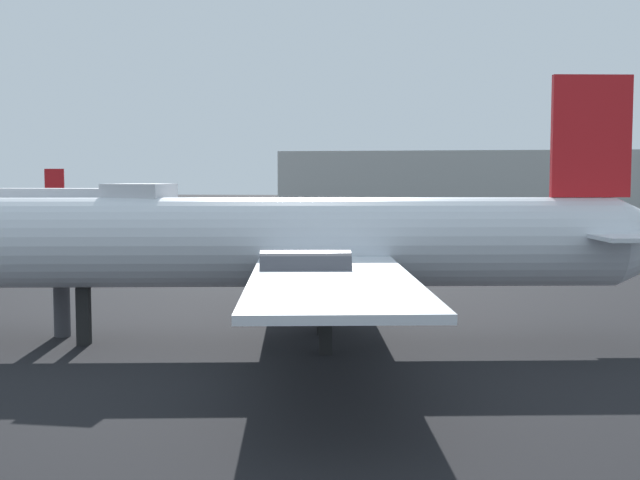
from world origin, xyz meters
name	(u,v)px	position (x,y,z in m)	size (l,w,h in m)	color
airplane_at_gate	(299,243)	(-5.37, 24.57, 4.19)	(34.93, 30.83, 11.07)	silver
airplane_distant	(137,212)	(-35.27, 82.47, 2.78)	(27.01, 16.98, 7.88)	silver
terminal_building	(472,184)	(5.16, 138.44, 5.63)	(65.31, 24.22, 11.25)	#B7B7B2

